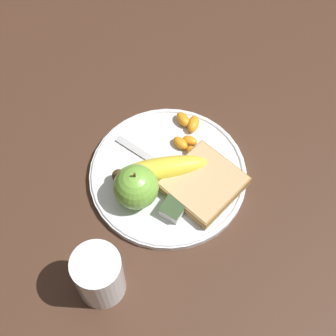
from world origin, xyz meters
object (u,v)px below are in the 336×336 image
bread_slice (203,184)px  jam_packet (174,207)px  plate (168,175)px  juice_glass (99,276)px  apple (136,187)px  fork (166,169)px  banana (160,169)px

bread_slice → jam_packet: 0.06m
plate → juice_glass: size_ratio=2.58×
plate → jam_packet: 0.07m
juice_glass → jam_packet: (0.16, -0.03, -0.02)m
apple → fork: 0.08m
juice_glass → jam_packet: bearing=-10.6°
jam_packet → juice_glass: bearing=169.4°
juice_glass → fork: juice_glass is taller
banana → fork: banana is taller
banana → jam_packet: bearing=-128.1°
plate → jam_packet: size_ratio=6.23×
fork → bread_slice: bearing=8.4°
fork → jam_packet: size_ratio=4.16×
juice_glass → jam_packet: size_ratio=2.42×
bread_slice → jam_packet: bearing=163.4°
juice_glass → banana: juice_glass is taller
banana → bread_slice: size_ratio=1.07×
plate → fork: 0.01m
plate → bread_slice: (0.01, -0.06, 0.02)m
bread_slice → fork: bread_slice is taller
plate → fork: (0.00, 0.01, 0.01)m
juice_glass → apple: size_ratio=1.25×
jam_packet → bread_slice: bearing=-16.6°
juice_glass → apple: juice_glass is taller
plate → banana: 0.03m
fork → apple: bearing=-97.3°
fork → banana: bearing=-100.5°
apple → banana: bearing=-10.6°
plate → bread_slice: bread_slice is taller
juice_glass → fork: size_ratio=0.58×
banana → bread_slice: bearing=-75.1°
bread_slice → jam_packet: same height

